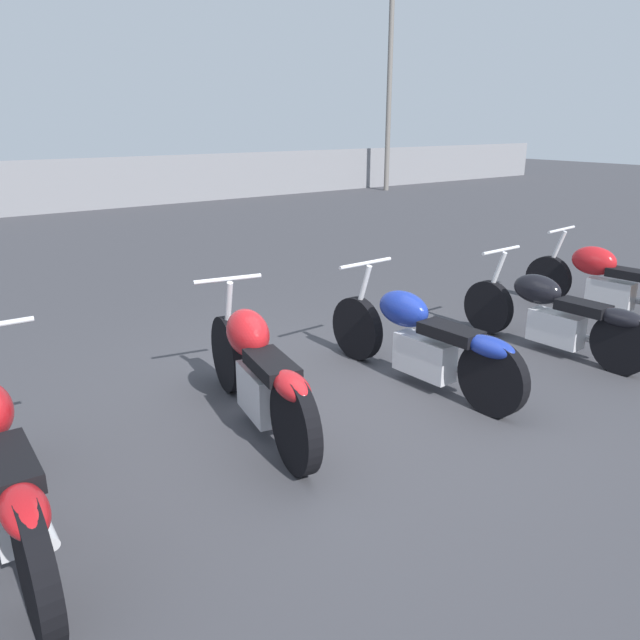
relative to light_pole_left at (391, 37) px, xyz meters
The scene contains 8 objects.
ground_plane 17.07m from the light_pole_left, 133.49° to the right, with size 60.00×60.00×0.00m, color #38383D.
fence_back 12.03m from the light_pole_left, behind, with size 40.00×0.04×1.30m.
light_pole_left is the anchor object (origin of this frame).
motorcycle_slot_1 18.89m from the light_pole_left, 138.64° to the right, with size 0.75×2.28×1.05m.
motorcycle_slot_2 17.35m from the light_pole_left, 135.60° to the right, with size 0.67×2.07×1.02m.
motorcycle_slot_3 16.46m from the light_pole_left, 131.29° to the right, with size 0.62×2.17×0.98m.
motorcycle_slot_4 15.64m from the light_pole_left, 126.10° to the right, with size 0.60×2.05×0.94m.
motorcycle_slot_5 14.45m from the light_pole_left, 121.51° to the right, with size 0.62×2.02×0.95m.
Camera 1 is at (-2.89, -3.55, 2.21)m, focal length 35.00 mm.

